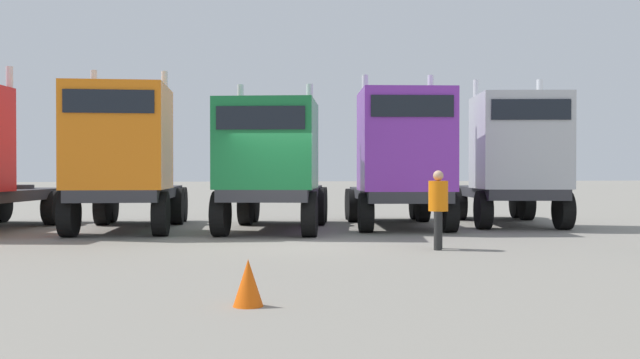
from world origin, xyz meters
TOP-DOWN VIEW (x-y plane):
  - ground at (0.00, 0.00)m, footprint 200.00×200.00m
  - semi_truck_orange at (-3.89, 3.62)m, footprint 2.96×6.32m
  - semi_truck_green at (-0.07, 2.96)m, footprint 3.84×6.42m
  - semi_truck_purple at (3.60, 3.39)m, footprint 3.34×6.37m
  - semi_truck_silver at (7.10, 3.71)m, footprint 3.67×6.38m
  - visitor_in_hivis at (2.90, -1.54)m, footprint 0.52×0.52m
  - traffic_cone_near at (-1.34, -6.74)m, footprint 0.36×0.36m

SIDE VIEW (x-z plane):
  - ground at x=0.00m, z-range 0.00..0.00m
  - traffic_cone_near at x=-1.34m, z-range 0.00..0.56m
  - visitor_in_hivis at x=2.90m, z-range 0.12..1.74m
  - semi_truck_green at x=-0.07m, z-range -0.19..3.79m
  - semi_truck_purple at x=3.60m, z-range -0.24..4.13m
  - semi_truck_silver at x=7.10m, z-range -0.23..4.14m
  - semi_truck_orange at x=-3.89m, z-range -0.19..4.18m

